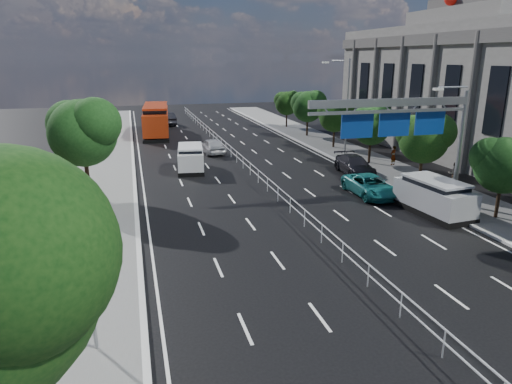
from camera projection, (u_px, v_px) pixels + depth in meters
name	position (u px, v px, depth m)	size (l,w,h in m)	color
ground	(388.00, 306.00, 17.31)	(160.00, 160.00, 0.00)	black
sidewalk_near	(64.00, 355.00, 14.38)	(5.00, 140.00, 0.14)	slate
kerb_near	(145.00, 342.00, 15.01)	(0.25, 140.00, 0.15)	silver
median_fence	(245.00, 164.00, 37.97)	(0.05, 85.00, 1.02)	silver
hedge_near	(31.00, 281.00, 18.47)	(1.00, 36.00, 0.44)	black
toilet_sign	(72.00, 270.00, 13.70)	(1.62, 0.18, 4.34)	gray
overhead_gantry	(407.00, 119.00, 26.72)	(10.24, 0.38, 7.45)	gray
streetlight_far	(345.00, 101.00, 42.54)	(2.78, 2.40, 9.00)	gray
civic_hall	(496.00, 89.00, 41.88)	(14.40, 36.00, 14.35)	slate
near_tree_back	(83.00, 129.00, 29.61)	(4.84, 4.51, 6.69)	black
far_tree_c	(505.00, 162.00, 25.63)	(3.52, 3.28, 4.94)	black
far_tree_d	(425.00, 136.00, 32.50)	(3.85, 3.59, 5.34)	black
far_tree_e	(372.00, 124.00, 39.47)	(3.63, 3.38, 5.13)	black
far_tree_f	(335.00, 114.00, 46.43)	(3.52, 3.28, 5.02)	black
far_tree_g	(308.00, 105.00, 53.29)	(3.96, 3.69, 5.45)	black
far_tree_h	(287.00, 102.00, 60.32)	(3.41, 3.18, 4.91)	black
white_minivan	(191.00, 158.00, 37.95)	(2.63, 5.00, 2.08)	black
red_bus	(156.00, 119.00, 55.22)	(3.82, 12.26, 3.61)	black
near_car_silver	(212.00, 146.00, 44.72)	(1.77, 4.39, 1.50)	#A5A7AC
near_car_dark	(167.00, 119.00, 63.59)	(1.80, 5.17, 1.70)	black
silver_minivan	(434.00, 197.00, 27.32)	(2.63, 5.32, 2.14)	black
parked_car_teal	(370.00, 186.00, 31.04)	(2.29, 4.97, 1.38)	#156161
parked_car_dark	(355.00, 165.00, 36.76)	(2.07, 5.08, 1.47)	black
pedestrian_a	(393.00, 156.00, 39.23)	(0.60, 0.40, 1.66)	gray
pedestrian_b	(454.00, 174.00, 32.99)	(0.82, 0.64, 1.69)	gray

